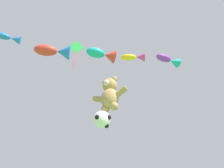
{
  "coord_description": "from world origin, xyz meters",
  "views": [
    {
      "loc": [
        6.39,
        -4.05,
        1.67
      ],
      "look_at": [
        1.31,
        4.49,
        9.43
      ],
      "focal_mm": 35.0,
      "sensor_mm": 36.0,
      "label": 1
    }
  ],
  "objects": [
    {
      "name": "fish_kite_goldfin",
      "position": [
        2.61,
        5.05,
        11.42
      ],
      "size": [
        1.53,
        1.17,
        0.55
      ],
      "color": "yellow"
    },
    {
      "name": "fish_kite_crimson",
      "position": [
        -0.74,
        1.62,
        10.66
      ],
      "size": [
        2.01,
        1.85,
        0.85
      ],
      "color": "red"
    },
    {
      "name": "fish_kite_cobalt",
      "position": [
        -2.52,
        -0.18,
        11.06
      ],
      "size": [
        1.22,
        1.37,
        0.48
      ],
      "color": "blue"
    },
    {
      "name": "fish_kite_violet",
      "position": [
        4.37,
        6.54,
        11.56
      ],
      "size": [
        1.41,
        1.69,
        0.62
      ],
      "color": "purple"
    },
    {
      "name": "teddy_bear_kite",
      "position": [
        1.09,
        4.61,
        8.86
      ],
      "size": [
        2.25,
        0.99,
        2.29
      ],
      "color": "tan"
    },
    {
      "name": "soccer_ball_kite",
      "position": [
        0.75,
        4.41,
        7.24
      ],
      "size": [
        1.01,
        1.01,
        0.93
      ],
      "color": "white"
    },
    {
      "name": "diamond_kite",
      "position": [
        -1.92,
        4.49,
        14.12
      ],
      "size": [
        0.98,
        0.81,
        3.05
      ],
      "color": "green"
    },
    {
      "name": "fish_kite_teal",
      "position": [
        1.29,
        3.44,
        10.95
      ],
      "size": [
        1.66,
        1.75,
        0.79
      ],
      "color": "#19ADB2"
    }
  ]
}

